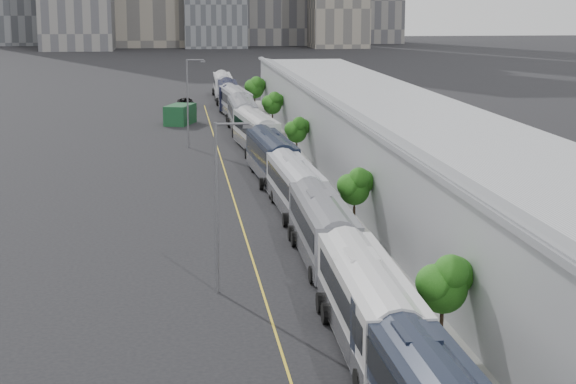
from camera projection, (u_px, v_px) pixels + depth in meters
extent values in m
cube|color=gray|center=(394.00, 227.00, 66.92)|extent=(10.00, 170.00, 0.12)
cube|color=gold|center=(244.00, 232.00, 65.70)|extent=(0.12, 160.00, 0.02)
cube|color=gray|center=(452.00, 179.00, 66.72)|extent=(12.00, 160.00, 6.80)
cube|color=gray|center=(453.00, 144.00, 66.24)|extent=(12.45, 160.40, 2.57)
cube|color=gray|center=(369.00, 129.00, 65.33)|extent=(0.30, 160.00, 0.40)
cube|color=black|center=(416.00, 335.00, 34.59)|extent=(1.38, 2.31, 0.31)
cube|color=silver|center=(368.00, 305.00, 43.48)|extent=(3.05, 13.95, 3.37)
cube|color=black|center=(369.00, 294.00, 43.15)|extent=(3.08, 12.28, 1.14)
cube|color=silver|center=(368.00, 328.00, 43.70)|extent=(3.08, 13.67, 1.08)
cube|color=silver|center=(362.00, 256.00, 44.68)|extent=(1.43, 2.38, 0.32)
cube|color=slate|center=(323.00, 229.00, 58.31)|extent=(2.84, 13.35, 3.23)
cube|color=black|center=(323.00, 220.00, 58.00)|extent=(2.88, 11.76, 1.10)
cube|color=silver|center=(322.00, 245.00, 58.52)|extent=(2.88, 13.09, 1.03)
cube|color=slate|center=(319.00, 195.00, 59.46)|extent=(1.36, 2.27, 0.31)
cube|color=silver|center=(295.00, 186.00, 71.63)|extent=(3.01, 13.16, 3.17)
cube|color=black|center=(295.00, 179.00, 71.33)|extent=(3.02, 11.59, 1.08)
cube|color=silver|center=(295.00, 200.00, 71.83)|extent=(3.04, 12.90, 1.01)
cube|color=silver|center=(293.00, 160.00, 72.76)|extent=(1.37, 2.25, 0.30)
cube|color=black|center=(272.00, 156.00, 84.80)|extent=(3.43, 13.71, 3.29)
cube|color=black|center=(272.00, 150.00, 84.48)|extent=(3.40, 12.09, 1.12)
cube|color=silver|center=(272.00, 168.00, 85.01)|extent=(3.45, 13.44, 1.05)
cube|color=black|center=(270.00, 134.00, 85.97)|extent=(1.48, 2.37, 0.31)
cube|color=silver|center=(256.00, 132.00, 100.47)|extent=(3.89, 13.89, 3.32)
cube|color=black|center=(256.00, 126.00, 100.15)|extent=(3.81, 12.26, 1.13)
cube|color=silver|center=(256.00, 142.00, 100.68)|extent=(3.91, 13.62, 1.06)
cube|color=silver|center=(254.00, 113.00, 101.66)|extent=(1.56, 2.43, 0.32)
cube|color=gray|center=(242.00, 114.00, 115.21)|extent=(2.88, 13.96, 3.38)
cube|color=black|center=(242.00, 110.00, 114.88)|extent=(2.93, 12.28, 1.15)
cube|color=silver|center=(242.00, 123.00, 115.43)|extent=(2.92, 13.68, 1.08)
cube|color=gray|center=(241.00, 98.00, 116.41)|extent=(1.41, 2.37, 0.32)
cube|color=#A3A4AD|center=(235.00, 102.00, 128.97)|extent=(3.72, 13.98, 3.35)
cube|color=black|center=(235.00, 98.00, 128.64)|extent=(3.66, 12.33, 1.14)
cube|color=silver|center=(235.00, 110.00, 129.18)|extent=(3.74, 13.71, 1.07)
cube|color=#A3A4AD|center=(234.00, 87.00, 130.16)|extent=(1.54, 2.43, 0.32)
cube|color=black|center=(228.00, 95.00, 139.49)|extent=(3.14, 13.70, 3.30)
cube|color=black|center=(228.00, 91.00, 139.17)|extent=(3.15, 12.07, 1.12)
cube|color=silver|center=(228.00, 102.00, 139.70)|extent=(3.17, 13.43, 1.06)
cube|color=black|center=(227.00, 81.00, 140.66)|extent=(1.43, 2.35, 0.31)
cube|color=white|center=(223.00, 85.00, 155.06)|extent=(2.96, 13.51, 3.26)
cube|color=black|center=(223.00, 82.00, 154.75)|extent=(2.98, 11.90, 1.11)
cube|color=silver|center=(223.00, 92.00, 155.27)|extent=(2.99, 13.24, 1.04)
cube|color=white|center=(222.00, 73.00, 156.22)|extent=(1.39, 2.30, 0.31)
cylinder|color=black|center=(442.00, 317.00, 43.19)|extent=(0.18, 0.18, 3.22)
sphere|color=#1A5C15|center=(443.00, 281.00, 42.86)|extent=(2.26, 2.26, 2.26)
cylinder|color=black|center=(354.00, 211.00, 64.39)|extent=(0.18, 0.18, 3.43)
sphere|color=#1A5C15|center=(354.00, 185.00, 64.04)|extent=(2.04, 2.04, 2.04)
cylinder|color=black|center=(297.00, 146.00, 93.96)|extent=(0.18, 0.18, 3.13)
sphere|color=#1A5C15|center=(297.00, 129.00, 93.64)|extent=(2.02, 2.02, 2.02)
cylinder|color=black|center=(272.00, 117.00, 115.35)|extent=(0.18, 0.18, 3.46)
sphere|color=#1A5C15|center=(272.00, 102.00, 115.00)|extent=(2.21, 2.21, 2.21)
cylinder|color=black|center=(255.00, 99.00, 136.99)|extent=(0.18, 0.18, 3.35)
sphere|color=#1A5C15|center=(255.00, 86.00, 136.64)|extent=(2.68, 2.68, 2.68)
cylinder|color=#59595E|center=(217.00, 209.00, 51.32)|extent=(0.18, 0.18, 9.30)
cylinder|color=#59595E|center=(232.00, 124.00, 50.52)|extent=(1.80, 0.14, 0.14)
cube|color=#59595E|center=(248.00, 126.00, 50.65)|extent=(0.50, 0.22, 0.18)
cylinder|color=#59595E|center=(188.00, 104.00, 101.99)|extent=(0.18, 0.18, 9.43)
cylinder|color=#59595E|center=(195.00, 60.00, 101.19)|extent=(1.80, 0.14, 0.14)
cube|color=#59595E|center=(203.00, 61.00, 101.31)|extent=(0.50, 0.22, 0.18)
cube|color=#123D1F|center=(180.00, 115.00, 122.01)|extent=(4.30, 6.01, 2.48)
imported|color=black|center=(186.00, 103.00, 140.97)|extent=(2.63, 5.11, 1.38)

